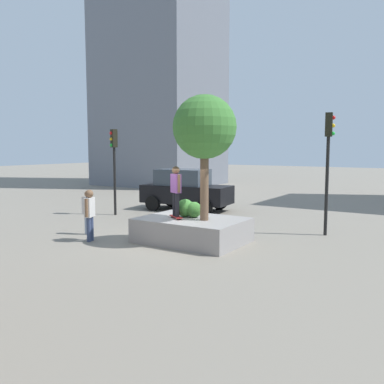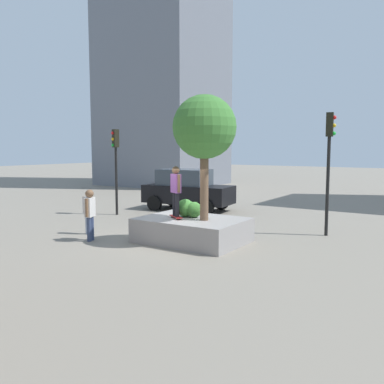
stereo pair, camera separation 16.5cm
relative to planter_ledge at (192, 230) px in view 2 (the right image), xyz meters
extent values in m
plane|color=gray|center=(-0.54, -0.34, -0.41)|extent=(120.00, 120.00, 0.00)
cube|color=gray|center=(0.00, 0.00, 0.00)|extent=(3.50, 2.51, 0.81)
cylinder|color=brown|center=(0.53, -0.08, 1.65)|extent=(0.28, 0.28, 2.49)
sphere|color=#3D7A33|center=(0.53, -0.08, 3.46)|extent=(2.08, 2.08, 2.08)
sphere|color=#3D7A33|center=(-0.03, 0.18, 0.68)|extent=(0.54, 0.54, 0.54)
sphere|color=#3D7A33|center=(-0.37, 0.14, 0.72)|extent=(0.62, 0.62, 0.62)
cube|color=#A51E1E|center=(-0.45, -0.31, 0.47)|extent=(0.78, 0.62, 0.02)
sphere|color=beige|center=(-0.71, -0.24, 0.43)|extent=(0.06, 0.06, 0.06)
sphere|color=beige|center=(-0.61, -0.10, 0.43)|extent=(0.06, 0.06, 0.06)
sphere|color=beige|center=(-0.28, -0.52, 0.43)|extent=(0.06, 0.06, 0.06)
sphere|color=beige|center=(-0.19, -0.39, 0.43)|extent=(0.06, 0.06, 0.06)
cylinder|color=black|center=(-0.36, -0.36, 0.88)|extent=(0.15, 0.15, 0.81)
cylinder|color=black|center=(-0.53, -0.26, 0.88)|extent=(0.15, 0.15, 0.81)
cube|color=#8C4C99|center=(-0.45, -0.31, 1.60)|extent=(0.49, 0.39, 0.63)
cylinder|color=brown|center=(-0.24, -0.43, 1.62)|extent=(0.10, 0.10, 0.60)
cylinder|color=brown|center=(-0.65, -0.19, 1.62)|extent=(0.10, 0.10, 0.60)
sphere|color=brown|center=(-0.45, -0.31, 2.04)|extent=(0.26, 0.26, 0.26)
cube|color=black|center=(-4.10, 5.95, 0.43)|extent=(4.71, 2.38, 0.91)
cube|color=#38424C|center=(-4.32, 5.92, 1.29)|extent=(2.70, 1.94, 0.82)
cylinder|color=black|center=(-2.76, 7.05, -0.02)|extent=(0.79, 0.31, 0.77)
cylinder|color=black|center=(-2.56, 5.16, -0.02)|extent=(0.79, 0.31, 0.77)
cylinder|color=black|center=(-5.64, 6.74, -0.02)|extent=(0.79, 0.31, 0.77)
cylinder|color=black|center=(-5.44, 4.85, -0.02)|extent=(0.79, 0.31, 0.77)
cylinder|color=black|center=(3.56, 3.53, 1.39)|extent=(0.12, 0.12, 3.60)
cube|color=black|center=(3.56, 3.53, 3.61)|extent=(0.28, 0.32, 0.85)
sphere|color=red|center=(3.71, 3.56, 3.86)|extent=(0.14, 0.14, 0.14)
sphere|color=gold|center=(3.71, 3.56, 3.58)|extent=(0.14, 0.14, 0.14)
sphere|color=green|center=(3.71, 3.56, 3.30)|extent=(0.14, 0.14, 0.14)
cylinder|color=black|center=(-6.16, 2.86, 1.20)|extent=(0.12, 0.12, 3.21)
cube|color=black|center=(-6.16, 2.86, 3.23)|extent=(0.34, 0.32, 0.85)
sphere|color=red|center=(-6.20, 2.71, 3.48)|extent=(0.14, 0.14, 0.14)
sphere|color=gold|center=(-6.20, 2.71, 3.20)|extent=(0.14, 0.14, 0.14)
sphere|color=green|center=(-6.20, 2.71, 2.92)|extent=(0.14, 0.14, 0.14)
cylinder|color=navy|center=(-3.05, -1.69, 0.02)|extent=(0.15, 0.15, 0.84)
cylinder|color=navy|center=(-2.97, -1.88, 0.02)|extent=(0.15, 0.15, 0.84)
cube|color=silver|center=(-3.01, -1.79, 0.77)|extent=(0.37, 0.52, 0.66)
cylinder|color=brown|center=(-3.11, -1.55, 0.79)|extent=(0.10, 0.10, 0.62)
cylinder|color=brown|center=(-2.92, -2.02, 0.79)|extent=(0.10, 0.10, 0.62)
sphere|color=brown|center=(-3.01, -1.79, 1.24)|extent=(0.28, 0.28, 0.28)
cylinder|color=#8C9EB7|center=(-3.97, -1.04, -0.02)|extent=(0.14, 0.14, 0.78)
cylinder|color=#8C9EB7|center=(-3.79, -1.00, -0.02)|extent=(0.14, 0.14, 0.78)
cube|color=silver|center=(-3.88, -1.02, 0.68)|extent=(0.47, 0.27, 0.61)
cylinder|color=#9E7251|center=(-4.11, -1.06, 0.69)|extent=(0.09, 0.09, 0.58)
cylinder|color=#9E7251|center=(-3.66, -0.98, 0.69)|extent=(0.09, 0.09, 0.58)
sphere|color=#9E7251|center=(-3.88, -1.02, 1.11)|extent=(0.25, 0.25, 0.25)
cube|color=slate|center=(-14.54, 17.71, 10.87)|extent=(9.24, 8.21, 22.54)
camera|label=1|loc=(7.42, -11.72, 2.79)|focal=38.71mm
camera|label=2|loc=(7.56, -11.63, 2.79)|focal=38.71mm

